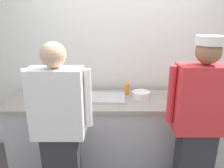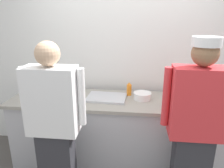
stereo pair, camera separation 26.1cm
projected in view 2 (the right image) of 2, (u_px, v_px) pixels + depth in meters
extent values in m
cube|color=white|center=(126.00, 47.00, 2.90)|extent=(4.42, 0.10, 2.98)
cube|color=#B2B2B7|center=(122.00, 133.00, 2.76)|extent=(2.76, 0.65, 0.87)
cube|color=gray|center=(123.00, 101.00, 2.62)|extent=(2.82, 0.71, 0.04)
cube|color=#2D2D33|center=(58.00, 167.00, 2.18)|extent=(0.34, 0.20, 0.82)
cube|color=white|center=(52.00, 101.00, 1.96)|extent=(0.48, 0.24, 0.65)
cylinder|color=white|center=(25.00, 95.00, 2.02)|extent=(0.07, 0.07, 0.55)
cylinder|color=white|center=(82.00, 97.00, 1.96)|extent=(0.07, 0.07, 0.55)
sphere|color=tan|center=(47.00, 54.00, 1.82)|extent=(0.22, 0.22, 0.22)
cube|color=red|center=(198.00, 103.00, 1.87)|extent=(0.48, 0.24, 0.66)
cylinder|color=red|center=(166.00, 97.00, 1.93)|extent=(0.07, 0.07, 0.56)
sphere|color=#8C6647|center=(205.00, 53.00, 1.74)|extent=(0.22, 0.22, 0.22)
cylinder|color=white|center=(207.00, 41.00, 1.71)|extent=(0.24, 0.24, 0.08)
cylinder|color=white|center=(142.00, 99.00, 2.63)|extent=(0.22, 0.22, 0.01)
cylinder|color=white|center=(142.00, 98.00, 2.63)|extent=(0.22, 0.22, 0.01)
cylinder|color=white|center=(142.00, 97.00, 2.63)|extent=(0.22, 0.22, 0.01)
cylinder|color=white|center=(142.00, 96.00, 2.62)|extent=(0.22, 0.22, 0.01)
cylinder|color=white|center=(142.00, 95.00, 2.62)|extent=(0.22, 0.22, 0.01)
cylinder|color=white|center=(142.00, 94.00, 2.61)|extent=(0.22, 0.22, 0.01)
cylinder|color=white|center=(142.00, 93.00, 2.61)|extent=(0.22, 0.22, 0.01)
cylinder|color=white|center=(62.00, 100.00, 2.58)|extent=(0.25, 0.25, 0.01)
cylinder|color=white|center=(62.00, 99.00, 2.57)|extent=(0.25, 0.25, 0.01)
cylinder|color=white|center=(62.00, 99.00, 2.57)|extent=(0.25, 0.25, 0.01)
cylinder|color=white|center=(62.00, 98.00, 2.57)|extent=(0.25, 0.25, 0.01)
cylinder|color=white|center=(62.00, 97.00, 2.56)|extent=(0.25, 0.25, 0.01)
cylinder|color=white|center=(62.00, 96.00, 2.56)|extent=(0.25, 0.25, 0.01)
cylinder|color=#B7BABF|center=(213.00, 96.00, 2.57)|extent=(0.31, 0.31, 0.11)
cube|color=#B7BABF|center=(107.00, 97.00, 2.65)|extent=(0.50, 0.38, 0.02)
cylinder|color=#E5E066|center=(172.00, 95.00, 2.54)|extent=(0.06, 0.06, 0.16)
cone|color=#E5E066|center=(172.00, 88.00, 2.51)|extent=(0.05, 0.05, 0.04)
cylinder|color=orange|center=(216.00, 101.00, 2.37)|extent=(0.06, 0.06, 0.16)
cone|color=orange|center=(217.00, 93.00, 2.34)|extent=(0.05, 0.05, 0.04)
cylinder|color=orange|center=(129.00, 90.00, 2.75)|extent=(0.06, 0.06, 0.14)
cone|color=orange|center=(129.00, 84.00, 2.72)|extent=(0.05, 0.05, 0.04)
cylinder|color=white|center=(58.00, 90.00, 2.88)|extent=(0.11, 0.11, 0.05)
cylinder|color=red|center=(58.00, 89.00, 2.87)|extent=(0.09, 0.09, 0.01)
cylinder|color=white|center=(44.00, 91.00, 2.85)|extent=(0.09, 0.09, 0.05)
cylinder|color=red|center=(44.00, 90.00, 2.85)|extent=(0.07, 0.07, 0.01)
cube|color=#B7BABF|center=(77.00, 93.00, 2.82)|extent=(0.19, 0.03, 0.01)
cube|color=black|center=(67.00, 93.00, 2.83)|extent=(0.09, 0.03, 0.02)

